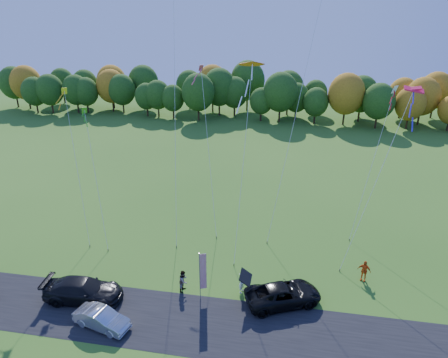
% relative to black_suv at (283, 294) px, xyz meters
% --- Properties ---
extents(ground, '(160.00, 160.00, 0.00)m').
position_rel_black_suv_xyz_m(ground, '(-5.70, 0.69, -0.80)').
color(ground, '#305F19').
extents(asphalt_strip, '(90.00, 6.00, 0.01)m').
position_rel_black_suv_xyz_m(asphalt_strip, '(-5.70, -3.31, -0.79)').
color(asphalt_strip, black).
rests_on(asphalt_strip, ground).
extents(tree_line, '(116.00, 12.00, 10.00)m').
position_rel_black_suv_xyz_m(tree_line, '(-5.70, 55.69, -0.80)').
color(tree_line, '#1E4711').
rests_on(tree_line, ground).
extents(black_suv, '(6.30, 4.72, 1.59)m').
position_rel_black_suv_xyz_m(black_suv, '(0.00, 0.00, 0.00)').
color(black_suv, black).
rests_on(black_suv, ground).
extents(silver_sedan, '(4.32, 2.37, 1.35)m').
position_rel_black_suv_xyz_m(silver_sedan, '(-12.31, -4.70, -0.12)').
color(silver_sedan, silver).
rests_on(silver_sedan, ground).
extents(dark_truck_a, '(6.14, 2.94, 1.73)m').
position_rel_black_suv_xyz_m(dark_truck_a, '(-14.96, -2.27, 0.07)').
color(dark_truck_a, black).
rests_on(dark_truck_a, ground).
extents(person_tailgate_a, '(0.58, 0.72, 1.73)m').
position_rel_black_suv_xyz_m(person_tailgate_a, '(-3.23, 0.74, 0.07)').
color(person_tailgate_a, white).
rests_on(person_tailgate_a, ground).
extents(person_tailgate_b, '(0.81, 0.97, 1.80)m').
position_rel_black_suv_xyz_m(person_tailgate_b, '(-7.75, 0.12, 0.11)').
color(person_tailgate_b, gray).
rests_on(person_tailgate_b, ground).
extents(person_east, '(1.16, 0.77, 1.83)m').
position_rel_black_suv_xyz_m(person_east, '(6.37, 3.96, 0.12)').
color(person_east, '#D45314').
rests_on(person_east, ground).
extents(feather_flag, '(0.51, 0.26, 4.10)m').
position_rel_black_suv_xyz_m(feather_flag, '(-6.05, -0.56, 1.71)').
color(feather_flag, '#999999').
rests_on(feather_flag, ground).
extents(kite_delta_blue, '(3.77, 12.49, 30.53)m').
position_rel_black_suv_xyz_m(kite_delta_blue, '(-11.30, 11.84, 14.19)').
color(kite_delta_blue, '#4C3F33').
rests_on(kite_delta_blue, ground).
extents(kite_parafoil_orange, '(7.37, 12.19, 33.18)m').
position_rel_black_suv_xyz_m(kite_parafoil_orange, '(0.84, 14.01, 15.57)').
color(kite_parafoil_orange, '#4C3F33').
rests_on(kite_parafoil_orange, ground).
extents(kite_delta_red, '(2.40, 8.68, 17.51)m').
position_rel_black_suv_xyz_m(kite_delta_red, '(-4.16, 8.77, 9.53)').
color(kite_delta_red, '#4C3F33').
rests_on(kite_delta_red, ground).
extents(kite_parafoil_rainbow, '(6.73, 6.97, 14.99)m').
position_rel_black_suv_xyz_m(kite_parafoil_rainbow, '(7.17, 8.08, 6.55)').
color(kite_parafoil_rainbow, '#4C3F33').
rests_on(kite_parafoil_rainbow, ground).
extents(kite_diamond_yellow, '(3.60, 5.14, 14.26)m').
position_rel_black_suv_xyz_m(kite_diamond_yellow, '(-19.65, 7.00, 6.15)').
color(kite_diamond_yellow, '#4C3F33').
rests_on(kite_diamond_yellow, ground).
extents(kite_diamond_green, '(3.94, 5.70, 12.45)m').
position_rel_black_suv_xyz_m(kite_diamond_green, '(-17.84, 6.91, 5.23)').
color(kite_diamond_green, '#4C3F33').
rests_on(kite_diamond_green, ground).
extents(kite_diamond_white, '(4.11, 7.35, 14.14)m').
position_rel_black_suv_xyz_m(kite_diamond_white, '(7.69, 13.48, 6.02)').
color(kite_diamond_white, '#4C3F33').
rests_on(kite_diamond_white, ground).
extents(kite_diamond_pink, '(3.37, 7.57, 15.80)m').
position_rel_black_suv_xyz_m(kite_diamond_pink, '(-8.17, 11.86, 6.92)').
color(kite_diamond_pink, '#4C3F33').
rests_on(kite_diamond_pink, ground).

